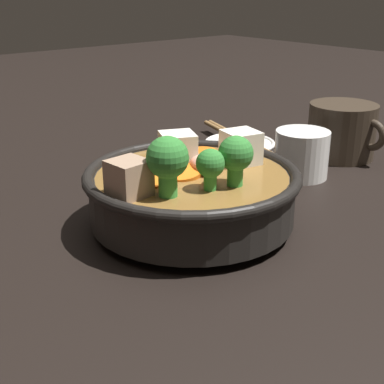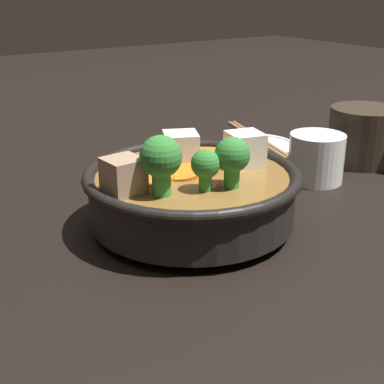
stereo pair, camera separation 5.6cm
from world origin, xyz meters
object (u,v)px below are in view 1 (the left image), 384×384
object	(u,v)px
side_saucer	(240,145)
tea_cup	(302,154)
dark_mug	(342,131)
chopsticks_pair	(240,139)
stirfry_bowl	(192,189)

from	to	relation	value
side_saucer	tea_cup	size ratio (longest dim) A/B	1.55
dark_mug	side_saucer	bearing A→B (deg)	-145.45
dark_mug	chopsticks_pair	world-z (taller)	dark_mug
dark_mug	tea_cup	bearing A→B (deg)	-82.18
stirfry_bowl	tea_cup	bearing A→B (deg)	96.75
stirfry_bowl	chopsticks_pair	distance (m)	0.29
dark_mug	chopsticks_pair	xyz separation A→B (m)	(-0.12, -0.09, -0.02)
dark_mug	chopsticks_pair	bearing A→B (deg)	-145.45
stirfry_bowl	side_saucer	bearing A→B (deg)	124.72
side_saucer	dark_mug	size ratio (longest dim) A/B	0.92
side_saucer	dark_mug	xyz separation A→B (m)	(0.12, 0.09, 0.03)
stirfry_bowl	chopsticks_pair	world-z (taller)	stirfry_bowl
stirfry_bowl	side_saucer	xyz separation A→B (m)	(-0.17, 0.24, -0.04)
tea_cup	dark_mug	world-z (taller)	dark_mug
stirfry_bowl	tea_cup	xyz separation A→B (m)	(-0.03, 0.21, -0.01)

